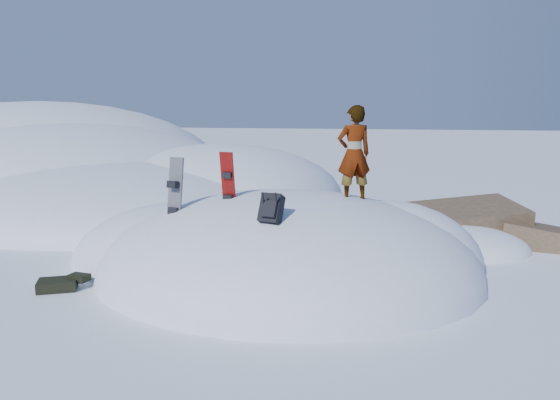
% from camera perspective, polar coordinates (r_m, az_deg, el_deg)
% --- Properties ---
extents(ground, '(120.00, 120.00, 0.00)m').
position_cam_1_polar(ground, '(10.09, 0.70, -7.63)').
color(ground, white).
rests_on(ground, ground).
extents(snow_mound, '(8.00, 6.00, 3.00)m').
position_cam_1_polar(snow_mound, '(10.35, -0.01, -7.18)').
color(snow_mound, white).
rests_on(snow_mound, ground).
extents(snow_ridge, '(21.50, 18.50, 6.40)m').
position_cam_1_polar(snow_ridge, '(23.00, -21.17, 1.66)').
color(snow_ridge, white).
rests_on(snow_ridge, ground).
extents(rock_outcrop, '(4.68, 4.41, 1.68)m').
position_cam_1_polar(rock_outcrop, '(13.01, 19.51, -4.11)').
color(rock_outcrop, brown).
rests_on(rock_outcrop, ground).
extents(snowboard_red, '(0.29, 0.24, 1.35)m').
position_cam_1_polar(snowboard_red, '(9.64, -5.42, 1.16)').
color(snowboard_red, '#BD0D0A').
rests_on(snowboard_red, snow_mound).
extents(snowboard_dark, '(0.35, 0.32, 1.54)m').
position_cam_1_polar(snowboard_dark, '(9.66, -10.99, -0.06)').
color(snowboard_dark, black).
rests_on(snowboard_dark, snow_mound).
extents(backpack, '(0.39, 0.48, 0.53)m').
position_cam_1_polar(backpack, '(8.28, -0.94, -0.92)').
color(backpack, black).
rests_on(backpack, snow_mound).
extents(gear_pile, '(0.84, 0.66, 0.22)m').
position_cam_1_polar(gear_pile, '(9.89, -21.92, -8.09)').
color(gear_pile, black).
rests_on(gear_pile, ground).
extents(person, '(0.74, 0.63, 1.71)m').
position_cam_1_polar(person, '(9.79, 7.73, 4.80)').
color(person, slate).
rests_on(person, snow_mound).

